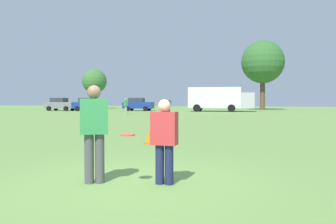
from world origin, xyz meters
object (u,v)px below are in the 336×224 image
(parked_car_mid_left, at_px, (89,104))
(player_thrower, at_px, (94,128))
(player_defender, at_px, (164,137))
(parked_car_near_left, at_px, (60,104))
(parked_car_center, at_px, (138,104))
(bystander_sideline_watcher, at_px, (169,105))
(box_truck, at_px, (220,98))
(traffic_cone, at_px, (149,137))
(frisbee, at_px, (128,135))
(bystander_far_jogger, at_px, (126,105))

(parked_car_mid_left, bearing_deg, player_thrower, -63.09)
(player_thrower, distance_m, player_defender, 1.30)
(parked_car_near_left, distance_m, parked_car_center, 11.08)
(player_thrower, height_order, bystander_sideline_watcher, player_thrower)
(box_truck, height_order, bystander_sideline_watcher, box_truck)
(parked_car_near_left, xyz_separation_m, parked_car_mid_left, (4.36, 0.06, 0.00))
(parked_car_center, xyz_separation_m, bystander_sideline_watcher, (6.34, -7.34, 0.03))
(player_defender, xyz_separation_m, traffic_cone, (-2.06, 5.63, -0.63))
(player_defender, bearing_deg, player_thrower, -169.68)
(box_truck, xyz_separation_m, bystander_sideline_watcher, (-5.16, -6.88, -0.80))
(player_thrower, distance_m, frisbee, 0.67)
(player_defender, xyz_separation_m, frisbee, (-0.61, -0.27, 0.06))
(player_defender, relative_size, traffic_cone, 3.22)
(player_defender, relative_size, parked_car_near_left, 0.36)
(player_defender, height_order, parked_car_center, parked_car_center)
(parked_car_center, bearing_deg, player_thrower, -71.97)
(traffic_cone, distance_m, bystander_sideline_watcher, 29.32)
(parked_car_center, bearing_deg, traffic_cone, -70.36)
(parked_car_mid_left, bearing_deg, frisbee, -62.35)
(frisbee, bearing_deg, bystander_far_jogger, 111.06)
(frisbee, distance_m, parked_car_near_left, 46.82)
(frisbee, relative_size, box_truck, 0.03)
(parked_car_center, bearing_deg, box_truck, -2.28)
(parked_car_mid_left, distance_m, bystander_sideline_watcher, 13.79)
(player_defender, xyz_separation_m, bystander_sideline_watcher, (-8.53, 34.22, 0.08))
(box_truck, bearing_deg, player_defender, -85.31)
(traffic_cone, bearing_deg, parked_car_mid_left, 119.80)
(player_thrower, distance_m, bystander_sideline_watcher, 35.21)
(player_defender, xyz_separation_m, box_truck, (-3.37, 41.10, 0.89))
(frisbee, height_order, parked_car_near_left, parked_car_near_left)
(traffic_cone, relative_size, box_truck, 0.06)
(frisbee, relative_size, parked_car_center, 0.06)
(player_thrower, height_order, bystander_far_jogger, player_thrower)
(player_thrower, bearing_deg, box_truck, 92.91)
(frisbee, bearing_deg, parked_car_mid_left, 117.65)
(parked_car_mid_left, xyz_separation_m, bystander_sideline_watcher, (12.82, -5.10, 0.03))
(frisbee, bearing_deg, parked_car_near_left, 122.42)
(player_thrower, height_order, parked_car_mid_left, parked_car_mid_left)
(frisbee, height_order, parked_car_center, parked_car_center)
(player_thrower, distance_m, parked_car_center, 43.95)
(player_defender, height_order, bystander_far_jogger, bystander_far_jogger)
(frisbee, bearing_deg, bystander_sideline_watcher, 102.94)
(frisbee, distance_m, parked_car_mid_left, 44.69)
(traffic_cone, distance_m, parked_car_near_left, 41.12)
(parked_car_near_left, height_order, bystander_sideline_watcher, parked_car_near_left)
(traffic_cone, height_order, parked_car_near_left, parked_car_near_left)
(parked_car_near_left, bearing_deg, parked_car_mid_left, 0.83)
(player_defender, relative_size, parked_car_mid_left, 0.36)
(parked_car_mid_left, xyz_separation_m, bystander_far_jogger, (9.26, -9.78, 0.04))
(player_defender, height_order, bystander_sideline_watcher, bystander_sideline_watcher)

